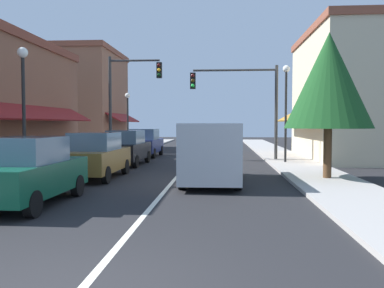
{
  "coord_description": "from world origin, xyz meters",
  "views": [
    {
      "loc": [
        1.78,
        -4.59,
        2.11
      ],
      "look_at": [
        0.38,
        14.25,
        1.15
      ],
      "focal_mm": 37.89,
      "sensor_mm": 36.0,
      "label": 1
    }
  ],
  "objects_px": {
    "parked_car_nearest_left": "(28,171)",
    "parked_car_third_left": "(126,148)",
    "traffic_signal_mast_arm": "(245,96)",
    "traffic_signal_left_corner": "(127,92)",
    "parked_car_far_left": "(145,143)",
    "van_in_lane": "(211,151)",
    "street_lamp_right_mid": "(286,98)",
    "street_lamp_left_near": "(23,92)",
    "parked_car_second_left": "(96,156)",
    "street_lamp_left_far": "(128,112)",
    "tree_right_near": "(329,81)"
  },
  "relations": [
    {
      "from": "street_lamp_left_far",
      "to": "parked_car_third_left",
      "type": "bearing_deg",
      "value": -77.31
    },
    {
      "from": "van_in_lane",
      "to": "street_lamp_right_mid",
      "type": "bearing_deg",
      "value": 60.83
    },
    {
      "from": "parked_car_far_left",
      "to": "traffic_signal_mast_arm",
      "type": "bearing_deg",
      "value": -21.77
    },
    {
      "from": "parked_car_third_left",
      "to": "street_lamp_right_mid",
      "type": "relative_size",
      "value": 0.81
    },
    {
      "from": "street_lamp_left_near",
      "to": "traffic_signal_left_corner",
      "type": "bearing_deg",
      "value": 82.89
    },
    {
      "from": "traffic_signal_left_corner",
      "to": "parked_car_nearest_left",
      "type": "bearing_deg",
      "value": -87.48
    },
    {
      "from": "parked_car_far_left",
      "to": "van_in_lane",
      "type": "xyz_separation_m",
      "value": [
        4.5,
        -11.07,
        0.27
      ]
    },
    {
      "from": "parked_car_second_left",
      "to": "street_lamp_left_near",
      "type": "distance_m",
      "value": 3.47
    },
    {
      "from": "parked_car_far_left",
      "to": "street_lamp_left_far",
      "type": "distance_m",
      "value": 3.74
    },
    {
      "from": "parked_car_nearest_left",
      "to": "traffic_signal_mast_arm",
      "type": "height_order",
      "value": "traffic_signal_mast_arm"
    },
    {
      "from": "parked_car_nearest_left",
      "to": "street_lamp_left_far",
      "type": "height_order",
      "value": "street_lamp_left_far"
    },
    {
      "from": "parked_car_far_left",
      "to": "street_lamp_left_far",
      "type": "bearing_deg",
      "value": 124.3
    },
    {
      "from": "traffic_signal_left_corner",
      "to": "tree_right_near",
      "type": "height_order",
      "value": "traffic_signal_left_corner"
    },
    {
      "from": "traffic_signal_left_corner",
      "to": "tree_right_near",
      "type": "bearing_deg",
      "value": -41.41
    },
    {
      "from": "traffic_signal_mast_arm",
      "to": "tree_right_near",
      "type": "distance_m",
      "value": 8.18
    },
    {
      "from": "parked_car_third_left",
      "to": "street_lamp_right_mid",
      "type": "xyz_separation_m",
      "value": [
        8.12,
        0.97,
        2.52
      ]
    },
    {
      "from": "traffic_signal_mast_arm",
      "to": "street_lamp_left_far",
      "type": "height_order",
      "value": "traffic_signal_mast_arm"
    },
    {
      "from": "van_in_lane",
      "to": "street_lamp_right_mid",
      "type": "distance_m",
      "value": 8.03
    },
    {
      "from": "parked_car_nearest_left",
      "to": "tree_right_near",
      "type": "relative_size",
      "value": 0.76
    },
    {
      "from": "traffic_signal_left_corner",
      "to": "street_lamp_left_far",
      "type": "height_order",
      "value": "traffic_signal_left_corner"
    },
    {
      "from": "parked_car_far_left",
      "to": "parked_car_third_left",
      "type": "bearing_deg",
      "value": -88.43
    },
    {
      "from": "traffic_signal_left_corner",
      "to": "parked_car_third_left",
      "type": "bearing_deg",
      "value": -77.09
    },
    {
      "from": "parked_car_far_left",
      "to": "street_lamp_left_far",
      "type": "xyz_separation_m",
      "value": [
        -1.72,
        2.62,
        2.04
      ]
    },
    {
      "from": "tree_right_near",
      "to": "traffic_signal_mast_arm",
      "type": "bearing_deg",
      "value": 108.33
    },
    {
      "from": "parked_car_third_left",
      "to": "van_in_lane",
      "type": "bearing_deg",
      "value": -50.94
    },
    {
      "from": "parked_car_second_left",
      "to": "traffic_signal_mast_arm",
      "type": "distance_m",
      "value": 10.23
    },
    {
      "from": "parked_car_second_left",
      "to": "tree_right_near",
      "type": "relative_size",
      "value": 0.76
    },
    {
      "from": "parked_car_nearest_left",
      "to": "parked_car_third_left",
      "type": "xyz_separation_m",
      "value": [
        0.15,
        10.18,
        0.0
      ]
    },
    {
      "from": "traffic_signal_mast_arm",
      "to": "traffic_signal_left_corner",
      "type": "bearing_deg",
      "value": 175.3
    },
    {
      "from": "parked_car_nearest_left",
      "to": "traffic_signal_mast_arm",
      "type": "distance_m",
      "value": 14.58
    },
    {
      "from": "van_in_lane",
      "to": "tree_right_near",
      "type": "relative_size",
      "value": 0.96
    },
    {
      "from": "parked_car_third_left",
      "to": "parked_car_far_left",
      "type": "height_order",
      "value": "same"
    },
    {
      "from": "parked_car_third_left",
      "to": "street_lamp_left_near",
      "type": "bearing_deg",
      "value": -104.94
    },
    {
      "from": "van_in_lane",
      "to": "street_lamp_left_far",
      "type": "distance_m",
      "value": 15.14
    },
    {
      "from": "van_in_lane",
      "to": "street_lamp_left_far",
      "type": "relative_size",
      "value": 1.22
    },
    {
      "from": "street_lamp_left_far",
      "to": "parked_car_far_left",
      "type": "bearing_deg",
      "value": -56.68
    },
    {
      "from": "street_lamp_left_near",
      "to": "tree_right_near",
      "type": "distance_m",
      "value": 10.82
    },
    {
      "from": "street_lamp_left_near",
      "to": "street_lamp_left_far",
      "type": "distance_m",
      "value": 14.58
    },
    {
      "from": "parked_car_nearest_left",
      "to": "parked_car_third_left",
      "type": "bearing_deg",
      "value": 89.9
    },
    {
      "from": "parked_car_second_left",
      "to": "street_lamp_right_mid",
      "type": "bearing_deg",
      "value": 37.2
    },
    {
      "from": "street_lamp_left_near",
      "to": "parked_car_second_left",
      "type": "bearing_deg",
      "value": 39.46
    },
    {
      "from": "tree_right_near",
      "to": "traffic_signal_left_corner",
      "type": "bearing_deg",
      "value": 138.59
    },
    {
      "from": "parked_car_third_left",
      "to": "tree_right_near",
      "type": "xyz_separation_m",
      "value": [
        8.7,
        -5.08,
        2.78
      ]
    },
    {
      "from": "traffic_signal_mast_arm",
      "to": "parked_car_nearest_left",
      "type": "bearing_deg",
      "value": -116.03
    },
    {
      "from": "parked_car_third_left",
      "to": "traffic_signal_mast_arm",
      "type": "xyz_separation_m",
      "value": [
        6.13,
        2.68,
        2.78
      ]
    },
    {
      "from": "parked_car_third_left",
      "to": "traffic_signal_left_corner",
      "type": "relative_size",
      "value": 0.69
    },
    {
      "from": "street_lamp_left_near",
      "to": "tree_right_near",
      "type": "bearing_deg",
      "value": 8.5
    },
    {
      "from": "street_lamp_left_far",
      "to": "tree_right_near",
      "type": "xyz_separation_m",
      "value": [
        10.48,
        -12.98,
        0.75
      ]
    },
    {
      "from": "parked_car_nearest_left",
      "to": "traffic_signal_mast_arm",
      "type": "bearing_deg",
      "value": 64.73
    },
    {
      "from": "street_lamp_left_near",
      "to": "street_lamp_left_far",
      "type": "relative_size",
      "value": 1.11
    }
  ]
}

